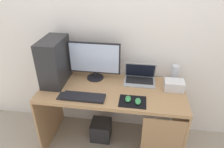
{
  "coord_description": "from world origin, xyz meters",
  "views": [
    {
      "loc": [
        0.26,
        -1.75,
        1.95
      ],
      "look_at": [
        0.0,
        0.0,
        0.95
      ],
      "focal_mm": 32.37,
      "sensor_mm": 36.0,
      "label": 1
    }
  ],
  "objects_px": {
    "monitor": "(94,60)",
    "speaker": "(175,74)",
    "laptop": "(140,78)",
    "projector": "(174,85)",
    "subwoofer": "(101,130)",
    "mouse_right": "(138,101)",
    "pc_tower": "(54,61)",
    "cell_phone": "(62,96)",
    "mouse_left": "(128,99)",
    "keyboard": "(84,97)"
  },
  "relations": [
    {
      "from": "mouse_right",
      "to": "cell_phone",
      "type": "relative_size",
      "value": 0.74
    },
    {
      "from": "projector",
      "to": "mouse_left",
      "type": "xyz_separation_m",
      "value": [
        -0.45,
        -0.26,
        -0.03
      ]
    },
    {
      "from": "speaker",
      "to": "cell_phone",
      "type": "distance_m",
      "value": 1.22
    },
    {
      "from": "speaker",
      "to": "projector",
      "type": "relative_size",
      "value": 0.99
    },
    {
      "from": "projector",
      "to": "subwoofer",
      "type": "relative_size",
      "value": 0.84
    },
    {
      "from": "mouse_right",
      "to": "cell_phone",
      "type": "xyz_separation_m",
      "value": [
        -0.75,
        0.0,
        -0.02
      ]
    },
    {
      "from": "cell_phone",
      "to": "speaker",
      "type": "bearing_deg",
      "value": 21.52
    },
    {
      "from": "cell_phone",
      "to": "keyboard",
      "type": "bearing_deg",
      "value": 0.66
    },
    {
      "from": "pc_tower",
      "to": "mouse_right",
      "type": "distance_m",
      "value": 0.97
    },
    {
      "from": "monitor",
      "to": "speaker",
      "type": "height_order",
      "value": "monitor"
    },
    {
      "from": "mouse_right",
      "to": "monitor",
      "type": "bearing_deg",
      "value": 141.83
    },
    {
      "from": "monitor",
      "to": "cell_phone",
      "type": "xyz_separation_m",
      "value": [
        -0.25,
        -0.39,
        -0.22
      ]
    },
    {
      "from": "keyboard",
      "to": "speaker",
      "type": "bearing_deg",
      "value": 26.03
    },
    {
      "from": "pc_tower",
      "to": "laptop",
      "type": "distance_m",
      "value": 0.94
    },
    {
      "from": "pc_tower",
      "to": "speaker",
      "type": "distance_m",
      "value": 1.3
    },
    {
      "from": "mouse_right",
      "to": "subwoofer",
      "type": "distance_m",
      "value": 0.84
    },
    {
      "from": "laptop",
      "to": "pc_tower",
      "type": "bearing_deg",
      "value": -171.45
    },
    {
      "from": "pc_tower",
      "to": "speaker",
      "type": "xyz_separation_m",
      "value": [
        1.28,
        0.18,
        -0.15
      ]
    },
    {
      "from": "speaker",
      "to": "subwoofer",
      "type": "relative_size",
      "value": 0.84
    },
    {
      "from": "laptop",
      "to": "mouse_right",
      "type": "xyz_separation_m",
      "value": [
        -0.0,
        -0.41,
        -0.02
      ]
    },
    {
      "from": "mouse_left",
      "to": "cell_phone",
      "type": "xyz_separation_m",
      "value": [
        -0.66,
        -0.02,
        -0.02
      ]
    },
    {
      "from": "monitor",
      "to": "cell_phone",
      "type": "bearing_deg",
      "value": -122.91
    },
    {
      "from": "projector",
      "to": "speaker",
      "type": "bearing_deg",
      "value": 82.87
    },
    {
      "from": "speaker",
      "to": "mouse_right",
      "type": "height_order",
      "value": "speaker"
    },
    {
      "from": "pc_tower",
      "to": "projector",
      "type": "height_order",
      "value": "pc_tower"
    },
    {
      "from": "mouse_right",
      "to": "mouse_left",
      "type": "bearing_deg",
      "value": 165.26
    },
    {
      "from": "speaker",
      "to": "cell_phone",
      "type": "xyz_separation_m",
      "value": [
        -1.13,
        -0.45,
        -0.09
      ]
    },
    {
      "from": "projector",
      "to": "subwoofer",
      "type": "bearing_deg",
      "value": -177.43
    },
    {
      "from": "mouse_left",
      "to": "mouse_right",
      "type": "height_order",
      "value": "same"
    },
    {
      "from": "laptop",
      "to": "speaker",
      "type": "xyz_separation_m",
      "value": [
        0.38,
        0.04,
        0.06
      ]
    },
    {
      "from": "laptop",
      "to": "mouse_right",
      "type": "height_order",
      "value": "laptop"
    },
    {
      "from": "keyboard",
      "to": "pc_tower",
      "type": "bearing_deg",
      "value": 144.58
    },
    {
      "from": "mouse_right",
      "to": "subwoofer",
      "type": "relative_size",
      "value": 0.4
    },
    {
      "from": "laptop",
      "to": "subwoofer",
      "type": "relative_size",
      "value": 1.43
    },
    {
      "from": "monitor",
      "to": "mouse_left",
      "type": "relative_size",
      "value": 5.93
    },
    {
      "from": "pc_tower",
      "to": "mouse_left",
      "type": "xyz_separation_m",
      "value": [
        0.81,
        -0.25,
        -0.22
      ]
    },
    {
      "from": "monitor",
      "to": "mouse_right",
      "type": "bearing_deg",
      "value": -38.17
    },
    {
      "from": "mouse_left",
      "to": "pc_tower",
      "type": "bearing_deg",
      "value": 163.04
    },
    {
      "from": "monitor",
      "to": "laptop",
      "type": "height_order",
      "value": "monitor"
    },
    {
      "from": "projector",
      "to": "mouse_right",
      "type": "bearing_deg",
      "value": -141.22
    },
    {
      "from": "projector",
      "to": "keyboard",
      "type": "distance_m",
      "value": 0.93
    },
    {
      "from": "mouse_right",
      "to": "subwoofer",
      "type": "xyz_separation_m",
      "value": [
        -0.42,
        0.25,
        -0.68
      ]
    },
    {
      "from": "monitor",
      "to": "speaker",
      "type": "bearing_deg",
      "value": 3.63
    },
    {
      "from": "mouse_right",
      "to": "cell_phone",
      "type": "distance_m",
      "value": 0.75
    },
    {
      "from": "subwoofer",
      "to": "mouse_left",
      "type": "bearing_deg",
      "value": -34.97
    },
    {
      "from": "projector",
      "to": "mouse_left",
      "type": "distance_m",
      "value": 0.53
    },
    {
      "from": "pc_tower",
      "to": "cell_phone",
      "type": "relative_size",
      "value": 3.78
    },
    {
      "from": "subwoofer",
      "to": "speaker",
      "type": "bearing_deg",
      "value": 13.67
    },
    {
      "from": "projector",
      "to": "subwoofer",
      "type": "distance_m",
      "value": 1.05
    },
    {
      "from": "projector",
      "to": "mouse_right",
      "type": "distance_m",
      "value": 0.46
    }
  ]
}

